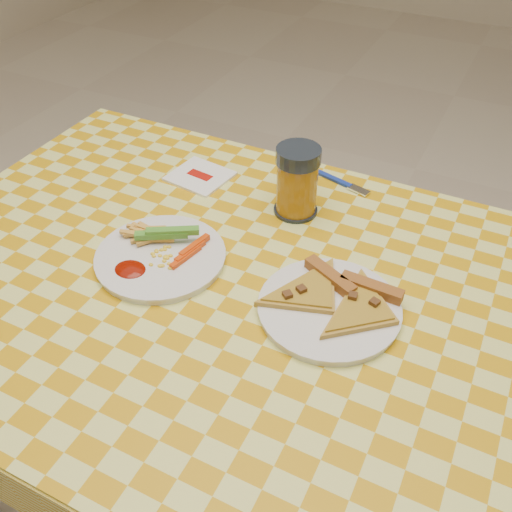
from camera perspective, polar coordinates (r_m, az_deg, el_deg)
The scene contains 9 objects.
ground at distance 1.61m, azimuth -1.35°, elevation -22.71°, with size 8.00×8.00×0.00m, color beige.
table at distance 1.05m, azimuth -1.92°, elevation -5.71°, with size 1.28×0.88×0.76m.
plate_left at distance 1.05m, azimuth -9.50°, elevation -0.18°, with size 0.23×0.23×0.01m, color white.
plate_right at distance 0.95m, azimuth 7.31°, elevation -5.29°, with size 0.23×0.23×0.01m, color white.
fries_veggies at distance 1.06m, azimuth -9.53°, elevation 1.12°, with size 0.17×0.16×0.04m.
pizza_slices at distance 0.95m, azimuth 7.96°, elevation -4.16°, with size 0.26×0.24×0.02m.
drink_glass at distance 1.13m, azimuth 4.13°, elevation 7.40°, with size 0.09×0.09×0.14m.
napkin at distance 1.27m, azimuth -5.63°, elevation 7.95°, with size 0.14×0.13×0.01m.
fork at distance 1.26m, azimuth 8.41°, elevation 7.37°, with size 0.15×0.06×0.01m.
Camera 1 is at (0.35, -0.63, 1.44)m, focal length 40.00 mm.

